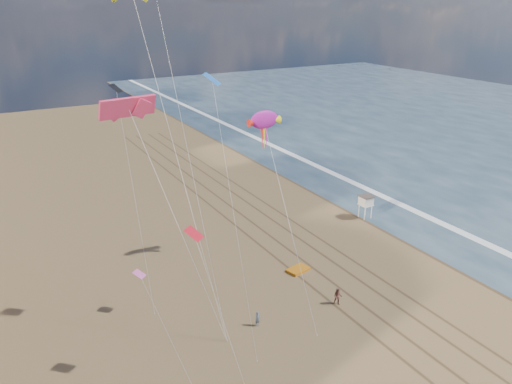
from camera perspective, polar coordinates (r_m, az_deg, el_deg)
wet_sand at (r=78.38m, az=10.15°, el=-0.14°), size 260.00×260.00×0.00m
foam at (r=81.00m, az=12.45°, el=0.40°), size 260.00×260.00×0.00m
tracks at (r=61.96m, az=4.13°, el=-5.81°), size 7.68×120.00×0.01m
lifeguard_stand at (r=69.29m, az=12.46°, el=-1.00°), size 1.79×1.79×3.24m
grounded_kite at (r=56.00m, az=4.82°, el=-8.83°), size 2.73×2.07×0.28m
show_kite at (r=53.15m, az=0.96°, el=8.22°), size 3.85×8.10×21.94m
kite_flyer_a at (r=47.08m, az=0.20°, el=-14.30°), size 0.56×0.37×1.51m
kite_flyer_b at (r=50.49m, az=9.33°, el=-11.70°), size 1.11×1.10×1.80m
small_kites at (r=42.61m, az=-10.34°, el=4.43°), size 7.39×22.12×18.88m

